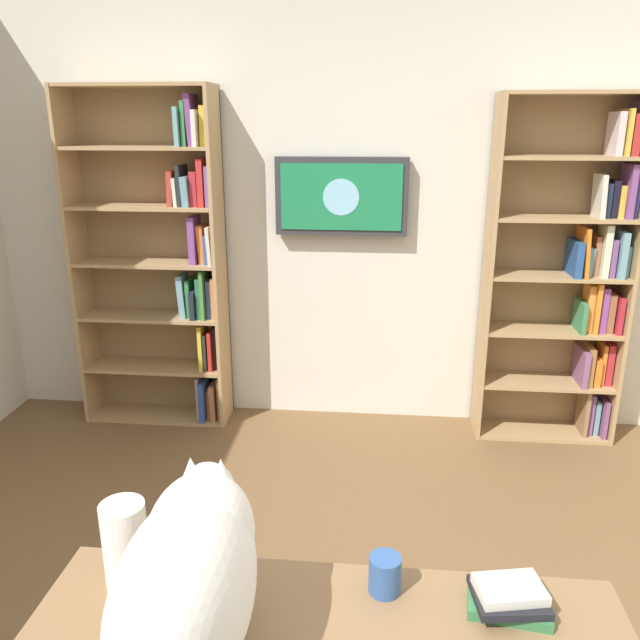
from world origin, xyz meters
The scene contains 8 objects.
wall_back centered at (0.00, -2.23, 1.35)m, with size 4.52×0.06×2.70m, color silver.
bookshelf_left centered at (-1.29, -2.06, 1.00)m, with size 0.80×0.28×1.99m.
bookshelf_right centered at (1.10, -2.06, 1.02)m, with size 0.90×0.28×2.03m.
wall_mounted_tv centered at (0.04, -2.15, 1.41)m, with size 0.78×0.07×0.45m.
cat centered at (0.18, 0.52, 0.93)m, with size 0.29×0.68×0.39m.
paper_towel_roll centered at (0.41, 0.32, 0.84)m, with size 0.11×0.11×0.22m, color white.
coffee_mug centered at (-0.23, 0.29, 0.78)m, with size 0.08×0.08×0.10m, color #335999.
desk_book_stack centered at (-0.52, 0.33, 0.76)m, with size 0.20×0.16×0.07m.
Camera 1 is at (-0.20, 1.57, 1.83)m, focal length 35.36 mm.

